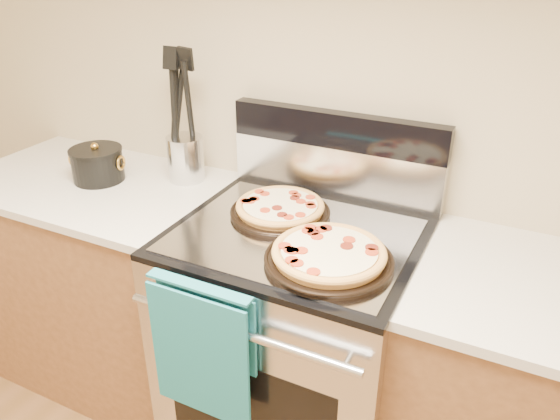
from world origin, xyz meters
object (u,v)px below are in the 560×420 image
at_px(pepperoni_pizza_back, 280,209).
at_px(range_body, 296,348).
at_px(utensil_crock, 186,158).
at_px(saucepan, 98,166).
at_px(pepperoni_pizza_front, 329,255).

bearing_deg(pepperoni_pizza_back, range_body, -36.19).
height_order(range_body, pepperoni_pizza_back, pepperoni_pizza_back).
height_order(range_body, utensil_crock, utensil_crock).
bearing_deg(utensil_crock, saucepan, -152.63).
height_order(range_body, saucepan, saucepan).
distance_m(pepperoni_pizza_back, saucepan, 0.76).
height_order(range_body, pepperoni_pizza_front, pepperoni_pizza_front).
relative_size(pepperoni_pizza_back, saucepan, 1.71).
bearing_deg(saucepan, range_body, -3.38).
relative_size(pepperoni_pizza_front, saucepan, 1.89).
xyz_separation_m(pepperoni_pizza_front, saucepan, (-1.01, 0.18, 0.02)).
bearing_deg(utensil_crock, pepperoni_pizza_front, -25.22).
bearing_deg(saucepan, utensil_crock, 27.37).
relative_size(range_body, pepperoni_pizza_back, 2.78).
height_order(utensil_crock, saucepan, utensil_crock).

